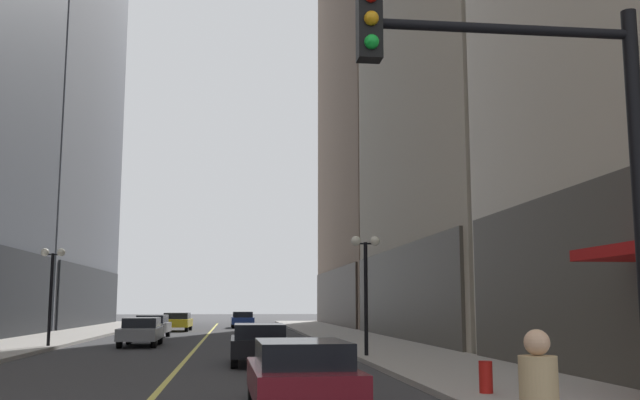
{
  "coord_description": "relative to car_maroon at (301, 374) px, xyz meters",
  "views": [
    {
      "loc": [
        1.71,
        -3.92,
        1.98
      ],
      "look_at": [
        4.86,
        22.9,
        5.89
      ],
      "focal_mm": 40.32,
      "sensor_mm": 36.0,
      "label": 1
    }
  ],
  "objects": [
    {
      "name": "ground_plane",
      "position": [
        -2.92,
        25.64,
        -0.72
      ],
      "size": [
        200.0,
        200.0,
        0.0
      ],
      "primitive_type": "plane",
      "color": "#38383A"
    },
    {
      "name": "sidewalk_left",
      "position": [
        -11.17,
        25.64,
        -0.64
      ],
      "size": [
        4.5,
        78.0,
        0.15
      ],
      "primitive_type": "cube",
      "color": "#ADA8A0",
      "rests_on": "ground"
    },
    {
      "name": "sidewalk_right",
      "position": [
        5.33,
        25.64,
        -0.64
      ],
      "size": [
        4.5,
        78.0,
        0.15
      ],
      "primitive_type": "cube",
      "color": "#ADA8A0",
      "rests_on": "ground"
    },
    {
      "name": "lane_centre_stripe",
      "position": [
        -2.92,
        25.64,
        -0.71
      ],
      "size": [
        0.16,
        70.0,
        0.01
      ],
      "primitive_type": "cube",
      "color": "#E5D64C",
      "rests_on": "ground"
    },
    {
      "name": "car_maroon",
      "position": [
        0.0,
        0.0,
        0.0
      ],
      "size": [
        1.88,
        4.31,
        1.32
      ],
      "color": "maroon",
      "rests_on": "ground"
    },
    {
      "name": "car_black",
      "position": [
        -0.41,
        10.92,
        0.0
      ],
      "size": [
        1.84,
        4.43,
        1.32
      ],
      "color": "black",
      "rests_on": "ground"
    },
    {
      "name": "car_grey",
      "position": [
        -5.59,
        21.89,
        0.0
      ],
      "size": [
        1.83,
        4.81,
        1.32
      ],
      "color": "slate",
      "rests_on": "ground"
    },
    {
      "name": "car_silver",
      "position": [
        -5.98,
        29.9,
        0.0
      ],
      "size": [
        1.85,
        4.7,
        1.32
      ],
      "color": "#B7B7BC",
      "rests_on": "ground"
    },
    {
      "name": "car_yellow",
      "position": [
        -5.4,
        40.68,
        0.0
      ],
      "size": [
        2.07,
        4.37,
        1.32
      ],
      "color": "yellow",
      "rests_on": "ground"
    },
    {
      "name": "car_blue",
      "position": [
        -0.59,
        47.25,
        -0.0
      ],
      "size": [
        1.91,
        4.16,
        1.32
      ],
      "color": "navy",
      "rests_on": "ground"
    },
    {
      "name": "traffic_light_near_right",
      "position": [
        2.43,
        -5.48,
        3.02
      ],
      "size": [
        3.43,
        0.35,
        5.65
      ],
      "color": "black",
      "rests_on": "ground"
    },
    {
      "name": "street_lamp_left_far",
      "position": [
        -9.32,
        19.9,
        2.54
      ],
      "size": [
        1.06,
        0.36,
        4.43
      ],
      "color": "black",
      "rests_on": "ground"
    },
    {
      "name": "street_lamp_right_mid",
      "position": [
        3.48,
        12.46,
        2.54
      ],
      "size": [
        1.06,
        0.36,
        4.43
      ],
      "color": "black",
      "rests_on": "ground"
    },
    {
      "name": "fire_hydrant_right",
      "position": [
        3.98,
        1.45,
        -0.32
      ],
      "size": [
        0.28,
        0.28,
        0.8
      ],
      "primitive_type": "cylinder",
      "color": "red",
      "rests_on": "ground"
    }
  ]
}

